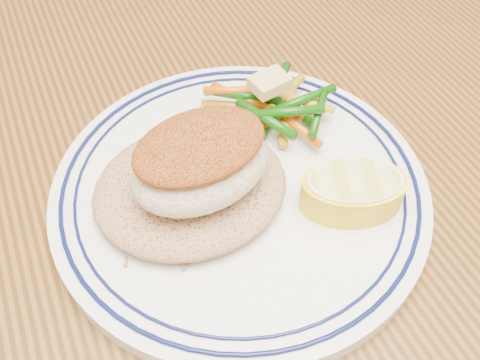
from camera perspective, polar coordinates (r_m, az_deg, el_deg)
name	(u,v)px	position (r m, az deg, el deg)	size (l,w,h in m)	color
dining_table	(279,261)	(0.47, 4.21, -8.64)	(1.50, 0.90, 0.75)	#462A0E
plate	(240,189)	(0.38, 0.00, -1.01)	(0.27, 0.27, 0.02)	white
rice_pilaf	(190,184)	(0.36, -5.34, -0.42)	(0.13, 0.12, 0.03)	#98714C
fish_fillet	(200,161)	(0.34, -4.24, 1.99)	(0.10, 0.08, 0.05)	beige
vegetable_pile	(270,108)	(0.42, 3.21, 7.68)	(0.10, 0.09, 0.03)	#104809
butter_pat	(270,83)	(0.40, 3.19, 10.31)	(0.03, 0.02, 0.01)	#D4B967
lemon_wedge	(353,190)	(0.36, 11.91, -1.07)	(0.08, 0.08, 0.03)	yellow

